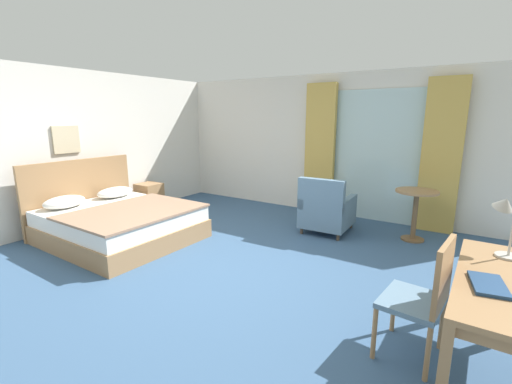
% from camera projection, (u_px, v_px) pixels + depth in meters
% --- Properties ---
extents(ground, '(6.73, 6.77, 0.10)m').
position_uv_depth(ground, '(219.00, 273.00, 4.09)').
color(ground, '#38567A').
extents(wall_back, '(6.33, 0.12, 2.50)m').
position_uv_depth(wall_back, '(325.00, 145.00, 6.36)').
color(wall_back, silver).
rests_on(wall_back, ground).
extents(wall_left, '(0.12, 6.37, 2.50)m').
position_uv_depth(wall_left, '(64.00, 150.00, 5.47)').
color(wall_left, silver).
rests_on(wall_left, ground).
extents(balcony_glass_door, '(1.51, 0.02, 2.20)m').
position_uv_depth(balcony_glass_door, '(376.00, 157.00, 5.82)').
color(balcony_glass_door, silver).
rests_on(balcony_glass_door, ground).
extents(curtain_panel_left, '(0.55, 0.10, 2.34)m').
position_uv_depth(curtain_panel_left, '(320.00, 150.00, 6.25)').
color(curtain_panel_left, tan).
rests_on(curtain_panel_left, ground).
extents(curtain_panel_right, '(0.55, 0.10, 2.34)m').
position_uv_depth(curtain_panel_right, '(441.00, 157.00, 5.21)').
color(curtain_panel_right, tan).
rests_on(curtain_panel_right, ground).
extents(bed, '(2.04, 1.76, 1.11)m').
position_uv_depth(bed, '(117.00, 221.00, 5.04)').
color(bed, '#9E754C').
rests_on(bed, ground).
extents(nightstand, '(0.41, 0.40, 0.53)m').
position_uv_depth(nightstand, '(149.00, 197.00, 6.56)').
color(nightstand, '#9E754C').
rests_on(nightstand, ground).
extents(writing_desk, '(0.56, 1.46, 0.72)m').
position_uv_depth(writing_desk, '(501.00, 291.00, 2.29)').
color(writing_desk, '#9E754C').
rests_on(writing_desk, ground).
extents(desk_chair, '(0.45, 0.52, 0.94)m').
position_uv_depth(desk_chair, '(425.00, 294.00, 2.48)').
color(desk_chair, slate).
rests_on(desk_chair, ground).
extents(desk_lamp, '(0.24, 0.24, 0.47)m').
position_uv_depth(desk_lamp, '(506.00, 215.00, 2.63)').
color(desk_lamp, '#B7B2A8').
rests_on(desk_lamp, writing_desk).
extents(closed_book, '(0.24, 0.35, 0.02)m').
position_uv_depth(closed_book, '(488.00, 285.00, 2.17)').
color(closed_book, navy).
rests_on(closed_book, writing_desk).
extents(armchair_by_window, '(0.72, 0.81, 0.88)m').
position_uv_depth(armchair_by_window, '(326.00, 211.00, 5.34)').
color(armchair_by_window, slate).
rests_on(armchair_by_window, ground).
extents(round_cafe_table, '(0.58, 0.58, 0.74)m').
position_uv_depth(round_cafe_table, '(416.00, 204.00, 4.94)').
color(round_cafe_table, '#9E754C').
rests_on(round_cafe_table, ground).
extents(framed_picture, '(0.03, 0.41, 0.42)m').
position_uv_depth(framed_picture, '(66.00, 140.00, 5.39)').
color(framed_picture, beige).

